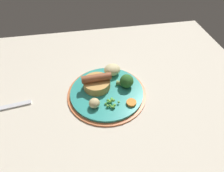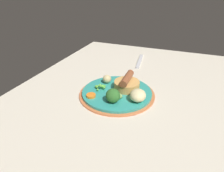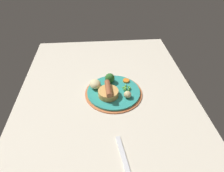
{
  "view_description": "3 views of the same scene",
  "coord_description": "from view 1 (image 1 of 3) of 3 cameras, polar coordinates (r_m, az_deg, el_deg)",
  "views": [
    {
      "loc": [
        4.58,
        48.04,
        51.73
      ],
      "look_at": [
        -3.51,
        3.27,
        6.52
      ],
      "focal_mm": 32.0,
      "sensor_mm": 36.0,
      "label": 1
    },
    {
      "loc": [
        -58.0,
        -16.98,
        38.54
      ],
      "look_at": [
        -2.62,
        4.71,
        6.51
      ],
      "focal_mm": 32.0,
      "sensor_mm": 36.0,
      "label": 2
    },
    {
      "loc": [
        67.02,
        -3.24,
        62.96
      ],
      "look_at": [
        -2.15,
        2.53,
        7.0
      ],
      "focal_mm": 32.0,
      "sensor_mm": 36.0,
      "label": 3
    }
  ],
  "objects": [
    {
      "name": "potato_chunk_0",
      "position": [
        0.6,
        -5.08,
        -4.89
      ],
      "size": [
        4.39,
        4.33,
        2.96
      ],
      "primitive_type": "ellipsoid",
      "rotation": [
        0.0,
        0.0,
        1.98
      ],
      "color": "#CCB77F",
      "rests_on": "dinner_plate"
    },
    {
      "name": "dining_table",
      "position": [
        0.7,
        -3.32,
        -1.43
      ],
      "size": [
        110.0,
        80.0,
        3.0
      ],
      "primitive_type": "cube",
      "color": "beige",
      "rests_on": "ground"
    },
    {
      "name": "broccoli_floret_near",
      "position": [
        0.66,
        4.11,
        1.38
      ],
      "size": [
        5.72,
        4.54,
        4.54
      ],
      "rotation": [
        0.0,
        0.0,
        2.7
      ],
      "color": "#2D6628",
      "rests_on": "dinner_plate"
    },
    {
      "name": "pea_pile",
      "position": [
        0.61,
        -0.26,
        -4.7
      ],
      "size": [
        4.75,
        4.08,
        1.94
      ],
      "color": "#65B83D",
      "rests_on": "dinner_plate"
    },
    {
      "name": "potato_chunk_2",
      "position": [
        0.7,
        0.05,
        4.68
      ],
      "size": [
        6.33,
        5.74,
        3.83
      ],
      "primitive_type": "ellipsoid",
      "rotation": [
        0.0,
        0.0,
        4.83
      ],
      "color": "beige",
      "rests_on": "dinner_plate"
    },
    {
      "name": "sausage_pudding",
      "position": [
        0.66,
        -4.39,
        1.0
      ],
      "size": [
        9.72,
        8.93,
        5.26
      ],
      "rotation": [
        0.0,
        0.0,
        0.04
      ],
      "color": "tan",
      "rests_on": "dinner_plate"
    },
    {
      "name": "dinner_plate",
      "position": [
        0.66,
        -1.49,
        -1.97
      ],
      "size": [
        26.06,
        26.06,
        1.4
      ],
      "color": "#CC6B3D",
      "rests_on": "dining_table"
    },
    {
      "name": "fork",
      "position": [
        0.71,
        -29.2,
        -5.65
      ],
      "size": [
        18.05,
        3.95,
        0.6
      ],
      "primitive_type": "cube",
      "rotation": [
        0.0,
        0.0,
        0.13
      ],
      "color": "silver",
      "rests_on": "dining_table"
    },
    {
      "name": "carrot_slice_0",
      "position": [
        0.62,
        5.54,
        -4.78
      ],
      "size": [
        3.51,
        3.51,
        0.85
      ],
      "primitive_type": "cylinder",
      "rotation": [
        0.0,
        0.0,
        4.56
      ],
      "color": "orange",
      "rests_on": "dinner_plate"
    }
  ]
}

